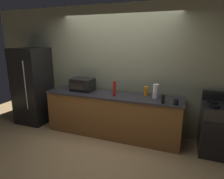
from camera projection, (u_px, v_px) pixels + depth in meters
name	position (u px, v px, depth m)	size (l,w,h in m)	color
ground_plane	(105.00, 143.00, 3.86)	(8.00, 8.00, 0.00)	tan
back_wall	(119.00, 70.00, 4.26)	(6.40, 0.10, 2.70)	gray
counter_run	(112.00, 115.00, 4.11)	(2.84, 0.64, 0.90)	brown
refrigerator	(33.00, 86.00, 4.71)	(0.72, 0.73, 1.80)	black
stove_range	(218.00, 129.00, 3.42)	(0.60, 0.61, 1.08)	black
microwave	(83.00, 85.00, 4.25)	(0.48, 0.35, 0.27)	black
paper_towel_roll	(156.00, 91.00, 3.71)	(0.12, 0.12, 0.27)	white
cordless_phone	(163.00, 99.00, 3.44)	(0.05, 0.11, 0.15)	black
bottle_hot_sauce	(114.00, 89.00, 3.85)	(0.06, 0.06, 0.30)	red
bottle_dish_soap	(146.00, 91.00, 3.90)	(0.08, 0.08, 0.18)	orange
mug_black	(176.00, 102.00, 3.36)	(0.08, 0.08, 0.10)	black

